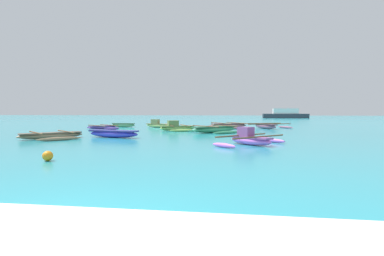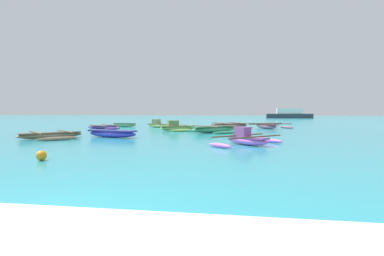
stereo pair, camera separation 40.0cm
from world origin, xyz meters
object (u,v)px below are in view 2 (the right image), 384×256
at_px(moored_boat_3, 125,125).
at_px(moored_boat_8, 214,129).
at_px(mooring_buoy_1, 41,156).
at_px(moored_boat_2, 266,126).
at_px(moored_boat_4, 230,125).
at_px(moored_boat_1, 51,135).
at_px(moored_boat_7, 159,125).
at_px(moored_boat_5, 104,127).
at_px(distant_ferry, 289,114).
at_px(moored_boat_0, 112,133).
at_px(moored_boat_9, 246,139).
at_px(moored_boat_6, 177,127).

bearing_deg(moored_boat_3, moored_boat_8, -32.90).
bearing_deg(mooring_buoy_1, moored_boat_2, 65.80).
bearing_deg(moored_boat_4, moored_boat_3, 152.14).
bearing_deg(moored_boat_1, moored_boat_3, 44.62).
height_order(moored_boat_2, moored_boat_7, moored_boat_7).
height_order(moored_boat_2, moored_boat_5, moored_boat_2).
relative_size(moored_boat_2, distant_ferry, 0.49).
distance_m(moored_boat_0, mooring_buoy_1, 8.64).
bearing_deg(moored_boat_4, mooring_buoy_1, -133.62).
bearing_deg(moored_boat_9, moored_boat_1, -144.58).
height_order(moored_boat_3, moored_boat_9, moored_boat_9).
xyz_separation_m(moored_boat_9, distant_ferry, (11.48, 59.78, 0.67)).
relative_size(moored_boat_3, moored_boat_6, 0.68).
distance_m(mooring_buoy_1, distant_ferry, 67.86).
relative_size(moored_boat_5, moored_boat_7, 1.31).
height_order(mooring_buoy_1, distant_ferry, distant_ferry).
relative_size(moored_boat_0, moored_boat_5, 0.98).
relative_size(moored_boat_1, moored_boat_8, 0.92).
bearing_deg(moored_boat_2, moored_boat_7, -120.08).
relative_size(moored_boat_1, moored_boat_3, 1.63).
distance_m(moored_boat_3, mooring_buoy_1, 20.89).
bearing_deg(moored_boat_3, mooring_buoy_1, -74.77).
bearing_deg(moored_boat_1, distant_ferry, 20.72).
bearing_deg(moored_boat_9, moored_boat_6, 162.54).
bearing_deg(distant_ferry, moored_boat_1, -111.37).
height_order(moored_boat_0, moored_boat_4, moored_boat_4).
xyz_separation_m(moored_boat_7, distant_ferry, (19.70, 45.34, 0.66)).
distance_m(moored_boat_7, mooring_buoy_1, 20.12).
bearing_deg(moored_boat_1, moored_boat_5, 49.55).
xyz_separation_m(moored_boat_5, moored_boat_9, (12.52, -11.33, 0.11)).
height_order(moored_boat_4, moored_boat_7, moored_boat_7).
height_order(moored_boat_0, moored_boat_3, moored_boat_0).
bearing_deg(moored_boat_6, moored_boat_8, -54.70).
bearing_deg(moored_boat_5, moored_boat_2, -43.69).
distance_m(moored_boat_6, mooring_buoy_1, 15.61).
distance_m(moored_boat_6, moored_boat_8, 3.72).
distance_m(moored_boat_5, distant_ferry, 54.07).
relative_size(moored_boat_1, moored_boat_2, 0.78).
bearing_deg(moored_boat_8, moored_boat_5, 117.47).
xyz_separation_m(moored_boat_2, moored_boat_3, (-13.96, 0.75, -0.00)).
distance_m(moored_boat_2, moored_boat_5, 14.87).
height_order(moored_boat_4, moored_boat_8, moored_boat_8).
bearing_deg(moored_boat_9, distant_ferry, 123.02).
bearing_deg(moored_boat_4, moored_boat_8, -126.94).
height_order(moored_boat_3, moored_boat_5, moored_boat_3).
relative_size(moored_boat_6, moored_boat_7, 1.32).
bearing_deg(moored_boat_8, moored_boat_0, 176.49).
distance_m(moored_boat_0, moored_boat_8, 7.84).
xyz_separation_m(moored_boat_7, mooring_buoy_1, (1.59, -20.06, -0.12)).
bearing_deg(moored_boat_6, moored_boat_9, -87.52).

